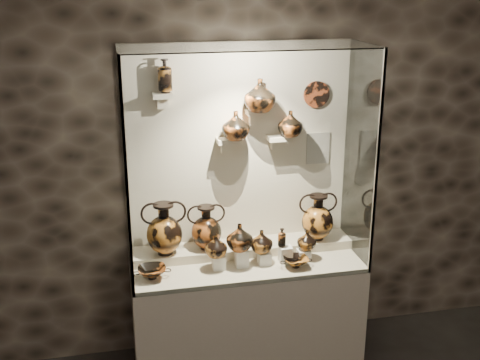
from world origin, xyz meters
name	(u,v)px	position (x,y,z in m)	size (l,w,h in m)	color
wall_back	(238,150)	(0.00, 2.50, 1.60)	(5.00, 0.02, 3.20)	black
plinth	(247,313)	(0.00, 2.18, 0.40)	(1.70, 0.60, 0.80)	beige
front_tier	(247,264)	(0.00, 2.18, 0.82)	(1.68, 0.58, 0.03)	#BDAE93
rear_tier	(242,250)	(0.00, 2.35, 0.85)	(1.70, 0.25, 0.10)	#BDAE93
back_panel	(238,150)	(0.00, 2.50, 1.60)	(1.70, 0.03, 1.60)	beige
glass_front	(257,175)	(0.00, 1.88, 1.60)	(1.70, 0.01, 1.60)	white
glass_left	(124,170)	(-0.85, 2.18, 1.60)	(0.01, 0.60, 1.60)	white
glass_right	(361,155)	(0.85, 2.18, 1.60)	(0.01, 0.60, 1.60)	white
glass_top	(248,46)	(0.00, 2.18, 2.40)	(1.70, 0.60, 0.01)	white
frame_post_left	(127,184)	(-0.84, 1.89, 1.60)	(0.02, 0.02, 1.60)	gray
frame_post_right	(377,167)	(0.84, 1.89, 1.60)	(0.02, 0.02, 1.60)	gray
pedestal_a	(219,262)	(-0.22, 2.13, 0.88)	(0.09, 0.09, 0.10)	silver
pedestal_b	(242,258)	(-0.05, 2.13, 0.90)	(0.09, 0.09, 0.13)	silver
pedestal_c	(264,258)	(0.12, 2.13, 0.88)	(0.09, 0.09, 0.09)	silver
pedestal_d	(285,254)	(0.28, 2.13, 0.89)	(0.09, 0.09, 0.12)	silver
pedestal_e	(303,255)	(0.42, 2.13, 0.87)	(0.09, 0.09, 0.08)	silver
bracket_ul	(162,95)	(-0.55, 2.42, 2.05)	(0.14, 0.12, 0.04)	beige
bracket_ca	(226,141)	(-0.10, 2.42, 1.70)	(0.14, 0.12, 0.04)	beige
bracket_cb	(253,112)	(0.10, 2.42, 1.90)	(0.10, 0.12, 0.04)	beige
bracket_cc	(277,138)	(0.28, 2.42, 1.70)	(0.14, 0.12, 0.04)	beige
amphora_left	(164,229)	(-0.59, 2.31, 1.10)	(0.31, 0.31, 0.39)	#A96320
amphora_mid	(206,227)	(-0.27, 2.33, 1.07)	(0.27, 0.27, 0.34)	#9E4D1C
amphora_right	(318,217)	(0.59, 2.32, 1.08)	(0.29, 0.29, 0.36)	#A96320
jug_a	(216,246)	(-0.24, 2.12, 1.01)	(0.16, 0.16, 0.17)	#A96320
jug_b	(240,237)	(-0.07, 2.13, 1.06)	(0.19, 0.19, 0.20)	#9E4D1C
jug_c	(261,241)	(0.10, 2.14, 1.01)	(0.16, 0.16, 0.17)	#A96320
jug_e	(307,240)	(0.44, 2.14, 0.98)	(0.14, 0.14, 0.15)	#A96320
lekythos_small	(282,236)	(0.25, 2.14, 1.03)	(0.07, 0.07, 0.16)	#9E4D1C
kylix_left	(152,272)	(-0.70, 2.08, 0.88)	(0.25, 0.22, 0.10)	#9E4D1C
kylix_right	(296,261)	(0.33, 2.03, 0.88)	(0.23, 0.20, 0.09)	#A96320
lekythos_tall	(165,74)	(-0.53, 2.42, 2.20)	(0.11, 0.11, 0.26)	#A96320
ovoid_vase_a	(236,125)	(-0.04, 2.37, 1.82)	(0.20, 0.20, 0.21)	#9E4D1C
ovoid_vase_b	(260,95)	(0.13, 2.36, 2.03)	(0.23, 0.23, 0.23)	#9E4D1C
ovoid_vase_c	(290,124)	(0.37, 2.38, 1.81)	(0.18, 0.18, 0.19)	#9E4D1C
wall_plate	(316,94)	(0.59, 2.47, 2.00)	(0.20, 0.20, 0.02)	#AC4722
info_placard	(318,148)	(0.62, 2.47, 1.59)	(0.18, 0.01, 0.24)	beige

